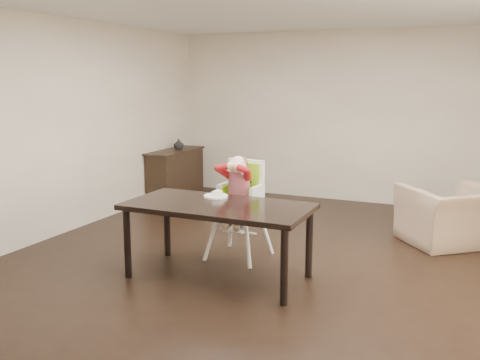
{
  "coord_description": "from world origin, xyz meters",
  "views": [
    {
      "loc": [
        1.77,
        -4.94,
        1.96
      ],
      "look_at": [
        -0.44,
        -0.01,
        0.92
      ],
      "focal_mm": 40.0,
      "sensor_mm": 36.0,
      "label": 1
    }
  ],
  "objects_px": {
    "dining_table": "(218,212)",
    "high_chair": "(240,186)",
    "sideboard": "(175,173)",
    "armchair": "(453,206)"
  },
  "relations": [
    {
      "from": "dining_table",
      "to": "sideboard",
      "type": "bearing_deg",
      "value": 127.3
    },
    {
      "from": "dining_table",
      "to": "high_chair",
      "type": "xyz_separation_m",
      "value": [
        -0.06,
        0.67,
        0.13
      ]
    },
    {
      "from": "armchair",
      "to": "dining_table",
      "type": "bearing_deg",
      "value": 6.74
    },
    {
      "from": "sideboard",
      "to": "dining_table",
      "type": "bearing_deg",
      "value": -52.7
    },
    {
      "from": "dining_table",
      "to": "sideboard",
      "type": "relative_size",
      "value": 1.43
    },
    {
      "from": "dining_table",
      "to": "sideboard",
      "type": "height_order",
      "value": "sideboard"
    },
    {
      "from": "dining_table",
      "to": "high_chair",
      "type": "distance_m",
      "value": 0.68
    },
    {
      "from": "high_chair",
      "to": "armchair",
      "type": "distance_m",
      "value": 2.59
    },
    {
      "from": "dining_table",
      "to": "armchair",
      "type": "xyz_separation_m",
      "value": [
        2.06,
        2.11,
        -0.2
      ]
    },
    {
      "from": "high_chair",
      "to": "armchair",
      "type": "bearing_deg",
      "value": 38.24
    }
  ]
}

